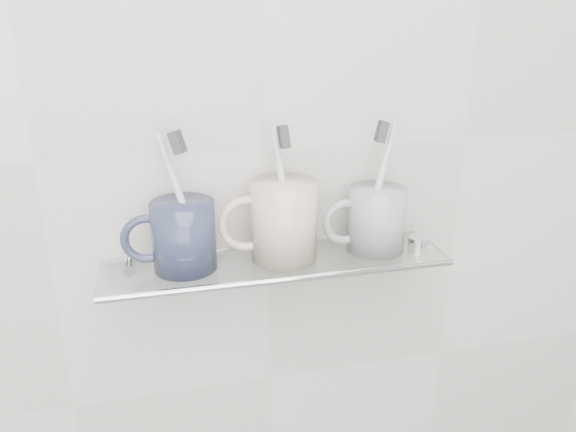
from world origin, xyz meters
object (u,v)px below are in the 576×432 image
object	(u,v)px
mug_center	(284,221)
mug_right	(377,219)
mug_left	(184,236)
shelf_glass	(277,263)

from	to	relation	value
mug_center	mug_right	size ratio (longest dim) A/B	1.21
mug_left	mug_center	distance (m)	0.14
mug_right	mug_center	bearing A→B (deg)	-163.33
shelf_glass	mug_left	size ratio (longest dim) A/B	5.07
mug_right	mug_left	bearing A→B (deg)	-163.33
mug_left	mug_center	bearing A→B (deg)	13.67
shelf_glass	mug_left	xyz separation A→B (m)	(-0.13, 0.00, 0.05)
shelf_glass	mug_right	bearing A→B (deg)	1.86
shelf_glass	mug_left	world-z (taller)	mug_left
mug_center	mug_right	bearing A→B (deg)	-2.57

